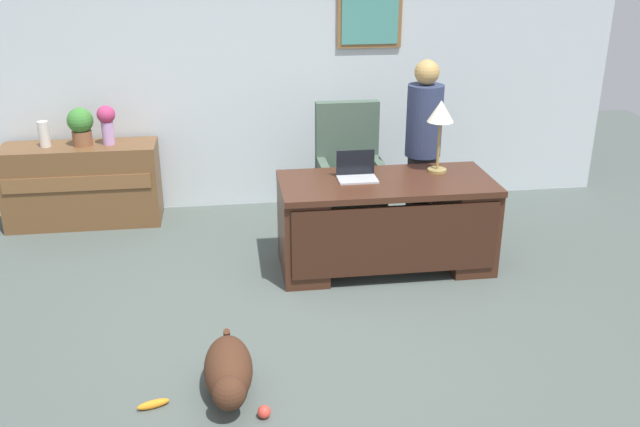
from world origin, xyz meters
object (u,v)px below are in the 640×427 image
desk (386,221)px  person_standing (423,149)px  vase_empty (44,134)px  armchair (349,175)px  credenza (83,185)px  vase_with_flowers (107,121)px  desk_lamp (441,116)px  dog_toy_bone (153,404)px  dog_lying (228,371)px  dog_toy_ball (264,412)px  laptop (356,172)px  potted_plant (81,125)px

desk → person_standing: bearing=52.9°
vase_empty → armchair: bearing=-9.0°
credenza → person_standing: size_ratio=0.88×
armchair → vase_with_flowers: armchair is taller
desk_lamp → vase_empty: (-3.45, 1.18, -0.34)m
desk → dog_toy_bone: size_ratio=9.05×
person_standing → dog_lying: 2.94m
dog_lying → desk: bearing=49.9°
vase_empty → dog_toy_ball: (1.83, -3.24, -0.87)m
credenza → dog_lying: bearing=-65.7°
desk → armchair: bearing=99.0°
desk → vase_with_flowers: 2.83m
person_standing → dog_toy_ball: (-1.61, -2.48, -0.81)m
desk → laptop: (-0.24, 0.11, 0.41)m
dog_lying → vase_with_flowers: 3.27m
credenza → dog_toy_ball: size_ratio=18.49×
dog_lying → laptop: laptop is taller
dog_toy_ball → dog_lying: bearing=126.3°
dog_lying → vase_with_flowers: size_ratio=2.08×
armchair → dog_toy_ball: size_ratio=15.23×
laptop → potted_plant: 2.71m
potted_plant → dog_toy_ball: 3.69m
desk → armchair: size_ratio=1.47×
credenza → dog_lying: (1.34, -2.97, -0.24)m
person_standing → dog_toy_ball: bearing=-123.0°
desk → potted_plant: bearing=152.4°
desk_lamp → vase_empty: desk_lamp is taller
credenza → vase_empty: vase_empty is taller
desk → dog_toy_ball: 2.22m
desk → desk_lamp: size_ratio=2.86×
person_standing → vase_with_flowers: bearing=165.0°
potted_plant → dog_toy_bone: potted_plant is taller
vase_empty → potted_plant: (0.34, 0.00, 0.08)m
armchair → person_standing: bearing=-27.5°
desk → dog_lying: (-1.35, -1.60, -0.26)m
armchair → dog_lying: armchair is taller
desk_lamp → potted_plant: (-3.11, 1.18, -0.27)m
armchair → person_standing: person_standing is taller
desk → laptop: laptop is taller
dog_lying → dog_toy_bone: bearing=-169.3°
armchair → vase_with_flowers: 2.34m
laptop → dog_toy_ball: size_ratio=4.08×
credenza → desk_lamp: bearing=-20.5°
desk → desk_lamp: desk_lamp is taller
armchair → dog_lying: size_ratio=1.53×
armchair → vase_with_flowers: (-2.25, 0.45, 0.49)m
dog_toy_ball → dog_toy_bone: (-0.65, 0.18, -0.01)m
dog_lying → vase_empty: bearing=118.7°
vase_empty → vase_with_flowers: bearing=0.0°
vase_empty → person_standing: bearing=-12.5°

